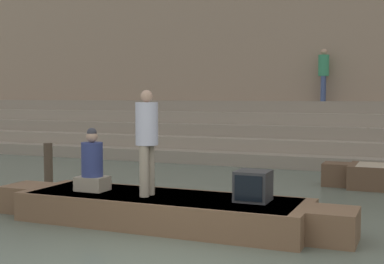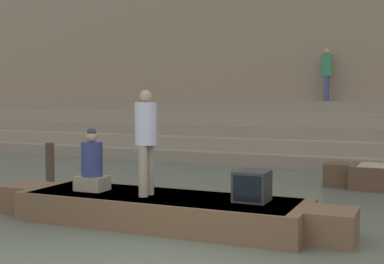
{
  "view_description": "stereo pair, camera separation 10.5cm",
  "coord_description": "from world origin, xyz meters",
  "px_view_note": "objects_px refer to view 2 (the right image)",
  "views": [
    {
      "loc": [
        2.75,
        -5.14,
        1.98
      ],
      "look_at": [
        -0.81,
        3.34,
        1.35
      ],
      "focal_mm": 50.0,
      "sensor_mm": 36.0,
      "label": 1
    },
    {
      "loc": [
        2.85,
        -5.1,
        1.98
      ],
      "look_at": [
        -0.81,
        3.34,
        1.35
      ],
      "focal_mm": 50.0,
      "sensor_mm": 36.0,
      "label": 2
    }
  ],
  "objects_px": {
    "rowboat_main": "(161,209)",
    "person_on_steps": "(327,71)",
    "person_rowing": "(92,166)",
    "mooring_post": "(50,165)",
    "person_standing": "(146,135)",
    "tv_set": "(252,186)"
  },
  "relations": [
    {
      "from": "person_rowing",
      "to": "mooring_post",
      "type": "bearing_deg",
      "value": 129.42
    },
    {
      "from": "tv_set",
      "to": "person_on_steps",
      "type": "distance_m",
      "value": 9.72
    },
    {
      "from": "person_rowing",
      "to": "mooring_post",
      "type": "xyz_separation_m",
      "value": [
        -2.43,
        2.01,
        -0.36
      ]
    },
    {
      "from": "tv_set",
      "to": "person_on_steps",
      "type": "relative_size",
      "value": 0.3
    },
    {
      "from": "rowboat_main",
      "to": "tv_set",
      "type": "xyz_separation_m",
      "value": [
        1.41,
        0.12,
        0.43
      ]
    },
    {
      "from": "person_standing",
      "to": "mooring_post",
      "type": "xyz_separation_m",
      "value": [
        -3.45,
        2.06,
        -0.89
      ]
    },
    {
      "from": "tv_set",
      "to": "person_standing",
      "type": "bearing_deg",
      "value": -165.75
    },
    {
      "from": "tv_set",
      "to": "person_on_steps",
      "type": "xyz_separation_m",
      "value": [
        -0.53,
        9.48,
        2.06
      ]
    },
    {
      "from": "rowboat_main",
      "to": "person_on_steps",
      "type": "relative_size",
      "value": 3.59
    },
    {
      "from": "tv_set",
      "to": "mooring_post",
      "type": "distance_m",
      "value": 5.39
    },
    {
      "from": "person_standing",
      "to": "person_on_steps",
      "type": "xyz_separation_m",
      "value": [
        1.08,
        9.7,
        1.36
      ]
    },
    {
      "from": "person_rowing",
      "to": "person_on_steps",
      "type": "xyz_separation_m",
      "value": [
        2.1,
        9.64,
        1.88
      ]
    },
    {
      "from": "person_on_steps",
      "to": "rowboat_main",
      "type": "bearing_deg",
      "value": 116.28
    },
    {
      "from": "person_standing",
      "to": "person_on_steps",
      "type": "distance_m",
      "value": 9.85
    },
    {
      "from": "person_on_steps",
      "to": "person_standing",
      "type": "bearing_deg",
      "value": 115.18
    },
    {
      "from": "tv_set",
      "to": "person_rowing",
      "type": "bearing_deg",
      "value": -169.88
    },
    {
      "from": "rowboat_main",
      "to": "tv_set",
      "type": "relative_size",
      "value": 11.93
    },
    {
      "from": "person_standing",
      "to": "tv_set",
      "type": "height_order",
      "value": "person_standing"
    },
    {
      "from": "person_standing",
      "to": "person_rowing",
      "type": "height_order",
      "value": "person_standing"
    },
    {
      "from": "tv_set",
      "to": "mooring_post",
      "type": "height_order",
      "value": "mooring_post"
    },
    {
      "from": "rowboat_main",
      "to": "tv_set",
      "type": "distance_m",
      "value": 1.48
    },
    {
      "from": "mooring_post",
      "to": "rowboat_main",
      "type": "bearing_deg",
      "value": -28.25
    }
  ]
}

